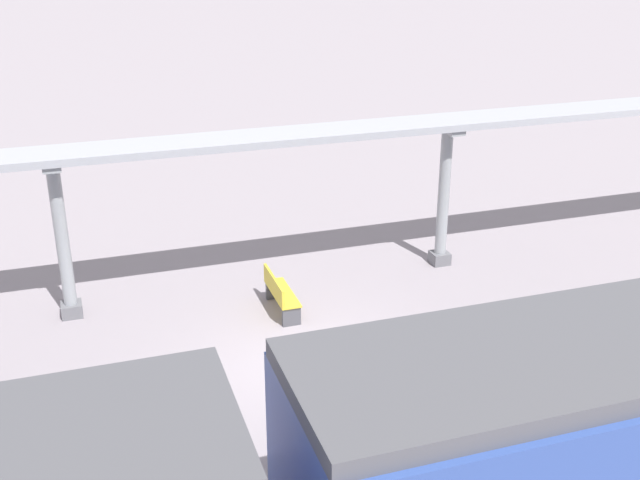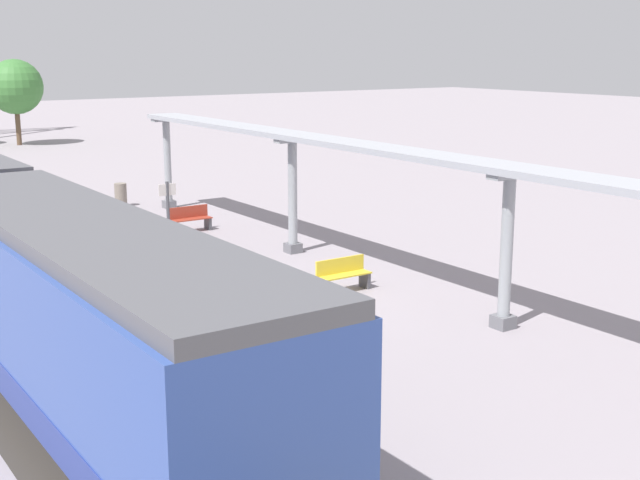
# 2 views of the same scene
# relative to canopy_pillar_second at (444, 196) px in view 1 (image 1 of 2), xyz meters

# --- Properties ---
(ground_plane) EXTENTS (176.00, 176.00, 0.00)m
(ground_plane) POSITION_rel_canopy_pillar_second_xyz_m (-3.66, 4.59, -1.79)
(ground_plane) COLOR gray
(canopy_pillar_second) EXTENTS (1.10, 0.44, 3.53)m
(canopy_pillar_second) POSITION_rel_canopy_pillar_second_xyz_m (0.00, 0.00, 0.00)
(canopy_pillar_second) COLOR slate
(canopy_pillar_second) RESTS_ON ground
(canopy_pillar_third) EXTENTS (1.10, 0.44, 3.53)m
(canopy_pillar_third) POSITION_rel_canopy_pillar_second_xyz_m (0.00, 8.83, 0.00)
(canopy_pillar_third) COLOR slate
(canopy_pillar_third) RESTS_ON ground
(canopy_beam) EXTENTS (1.20, 27.64, 0.16)m
(canopy_beam) POSITION_rel_canopy_pillar_second_xyz_m (0.00, 4.56, 1.82)
(canopy_beam) COLOR #A8AAB2
(canopy_beam) RESTS_ON canopy_pillar_nearest
(bench_near_end) EXTENTS (1.50, 0.45, 0.86)m
(bench_near_end) POSITION_rel_canopy_pillar_second_xyz_m (-1.23, 4.49, -1.35)
(bench_near_end) COLOR gold
(bench_near_end) RESTS_ON ground
(passenger_waiting_near_edge) EXTENTS (0.52, 0.52, 1.77)m
(passenger_waiting_near_edge) POSITION_rel_canopy_pillar_second_xyz_m (-6.88, 2.64, -0.69)
(passenger_waiting_near_edge) COLOR #4E644B
(passenger_waiting_near_edge) RESTS_ON ground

